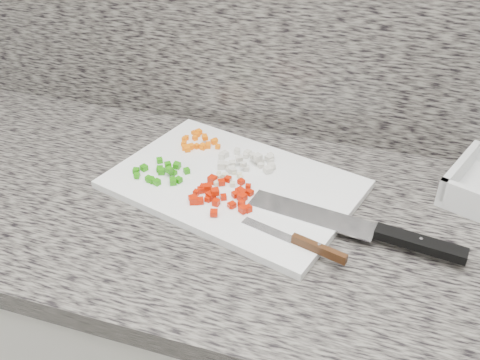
{
  "coord_description": "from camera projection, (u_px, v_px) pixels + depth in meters",
  "views": [
    {
      "loc": [
        0.17,
        0.69,
        1.51
      ],
      "look_at": [
        -0.09,
        1.48,
        0.94
      ],
      "focal_mm": 40.0,
      "sensor_mm": 36.0,
      "label": 1
    }
  ],
  "objects": [
    {
      "name": "red_pepper_pile",
      "position": [
        220.0,
        195.0,
        0.99
      ],
      "size": [
        0.12,
        0.12,
        0.02
      ],
      "color": "#BB1802",
      "rests_on": "cutting_board"
    },
    {
      "name": "green_pepper_pile",
      "position": [
        162.0,
        173.0,
        1.05
      ],
      "size": [
        0.11,
        0.09,
        0.02
      ],
      "color": "#24860C",
      "rests_on": "cutting_board"
    },
    {
      "name": "carrot_pile",
      "position": [
        198.0,
        142.0,
        1.15
      ],
      "size": [
        0.09,
        0.09,
        0.02
      ],
      "color": "#FF6E05",
      "rests_on": "cutting_board"
    },
    {
      "name": "onion_pile",
      "position": [
        246.0,
        161.0,
        1.09
      ],
      "size": [
        0.12,
        0.09,
        0.02
      ],
      "color": "beige",
      "rests_on": "cutting_board"
    },
    {
      "name": "cutting_board",
      "position": [
        233.0,
        184.0,
        1.05
      ],
      "size": [
        0.53,
        0.42,
        0.02
      ],
      "primitive_type": "cube",
      "rotation": [
        0.0,
        0.0,
        -0.27
      ],
      "color": "white",
      "rests_on": "countertop"
    },
    {
      "name": "garlic_pile",
      "position": [
        226.0,
        178.0,
        1.04
      ],
      "size": [
        0.06,
        0.06,
        0.01
      ],
      "color": "beige",
      "rests_on": "cutting_board"
    },
    {
      "name": "backsplash",
      "position": [
        323.0,
        3.0,
        1.04
      ],
      "size": [
        3.92,
        0.02,
        0.6
      ],
      "primitive_type": "cube",
      "color": "#69655C",
      "rests_on": "countertop"
    },
    {
      "name": "paring_knife",
      "position": [
        305.0,
        244.0,
        0.88
      ],
      "size": [
        0.19,
        0.07,
        0.02
      ],
      "rotation": [
        0.0,
        0.0,
        -0.28
      ],
      "color": "white",
      "rests_on": "cutting_board"
    },
    {
      "name": "countertop",
      "position": [
        278.0,
        223.0,
        0.99
      ],
      "size": [
        3.96,
        0.64,
        0.04
      ],
      "primitive_type": "cube",
      "color": "#69655C",
      "rests_on": "cabinet"
    },
    {
      "name": "chef_knife",
      "position": [
        381.0,
        233.0,
        0.9
      ],
      "size": [
        0.38,
        0.1,
        0.02
      ],
      "rotation": [
        0.0,
        0.0,
        -0.15
      ],
      "color": "white",
      "rests_on": "cutting_board"
    }
  ]
}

